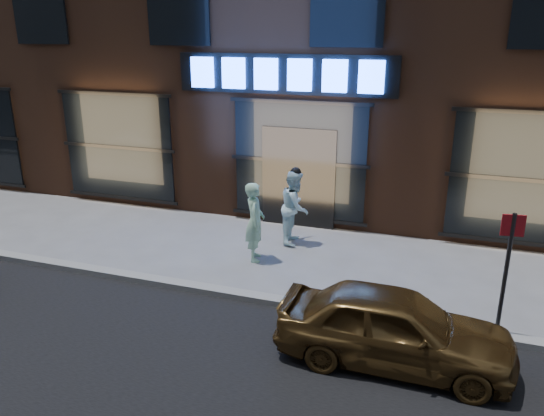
# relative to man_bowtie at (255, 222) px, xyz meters

# --- Properties ---
(ground) EXTENTS (90.00, 90.00, 0.00)m
(ground) POSITION_rel_man_bowtie_xyz_m (0.27, -1.68, -0.83)
(ground) COLOR slate
(ground) RESTS_ON ground
(curb) EXTENTS (60.00, 0.25, 0.12)m
(curb) POSITION_rel_man_bowtie_xyz_m (0.27, -1.68, -0.77)
(curb) COLOR gray
(curb) RESTS_ON ground
(storefront_building) EXTENTS (30.20, 8.28, 10.30)m
(storefront_building) POSITION_rel_man_bowtie_xyz_m (0.27, 6.31, 4.32)
(storefront_building) COLOR #54301E
(storefront_building) RESTS_ON ground
(man_bowtie) EXTENTS (0.59, 0.71, 1.66)m
(man_bowtie) POSITION_rel_man_bowtie_xyz_m (0.00, 0.00, 0.00)
(man_bowtie) COLOR #9DCFB7
(man_bowtie) RESTS_ON ground
(man_cap) EXTENTS (0.71, 0.87, 1.66)m
(man_cap) POSITION_rel_man_bowtie_xyz_m (0.51, 1.18, 0.00)
(man_cap) COLOR white
(man_cap) RESTS_ON ground
(gold_sedan) EXTENTS (3.34, 1.35, 1.14)m
(gold_sedan) POSITION_rel_man_bowtie_xyz_m (3.14, -2.74, -0.26)
(gold_sedan) COLOR brown
(gold_sedan) RESTS_ON ground
(sign_post) EXTENTS (0.33, 0.07, 2.06)m
(sign_post) POSITION_rel_man_bowtie_xyz_m (4.61, -1.58, 0.41)
(sign_post) COLOR #262628
(sign_post) RESTS_ON ground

